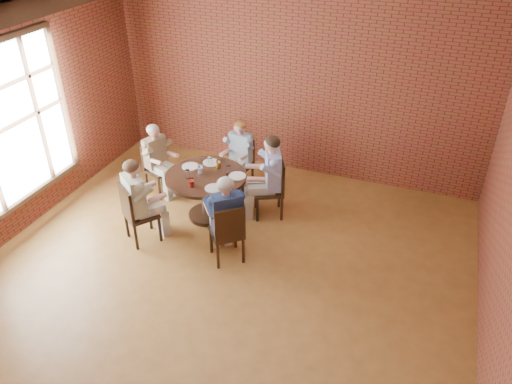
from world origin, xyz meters
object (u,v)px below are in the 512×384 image
(diner_b, at_px, (239,156))
(diner_e, at_px, (226,219))
(chair_b, at_px, (242,162))
(chair_c, at_px, (156,166))
(diner_a, at_px, (269,177))
(diner_c, at_px, (158,160))
(smartphone, at_px, (225,186))
(dining_table, at_px, (207,188))
(chair_a, at_px, (274,186))
(chair_d, at_px, (135,212))
(chair_e, at_px, (228,232))
(diner_d, at_px, (139,201))

(diner_b, height_order, diner_e, diner_e)
(chair_b, distance_m, chair_c, 1.44)
(diner_a, height_order, chair_c, diner_a)
(diner_e, bearing_deg, diner_a, -138.14)
(chair_b, relative_size, diner_c, 0.71)
(smartphone, bearing_deg, chair_b, 91.77)
(dining_table, distance_m, diner_c, 1.12)
(chair_a, relative_size, diner_a, 0.70)
(chair_a, height_order, chair_c, chair_a)
(chair_a, height_order, smartphone, chair_a)
(diner_c, distance_m, chair_d, 1.36)
(diner_e, bearing_deg, chair_b, -113.97)
(chair_c, height_order, smartphone, chair_c)
(chair_d, distance_m, chair_e, 1.43)
(diner_e, distance_m, smartphone, 0.72)
(chair_a, relative_size, chair_e, 1.02)
(chair_c, xyz_separation_m, chair_d, (0.44, -1.32, 0.02))
(diner_c, distance_m, chair_e, 2.20)
(dining_table, relative_size, diner_d, 0.93)
(chair_a, bearing_deg, smartphone, -66.35)
(diner_d, xyz_separation_m, smartphone, (1.03, 0.69, 0.09))
(diner_d, height_order, diner_e, diner_d)
(diner_a, bearing_deg, chair_d, -74.16)
(chair_a, bearing_deg, chair_c, -113.40)
(dining_table, bearing_deg, diner_d, -126.01)
(dining_table, relative_size, chair_b, 1.40)
(chair_b, relative_size, chair_c, 1.00)
(diner_a, height_order, chair_b, diner_a)
(dining_table, bearing_deg, smartphone, -23.98)
(chair_b, relative_size, smartphone, 5.87)
(diner_c, bearing_deg, diner_a, -69.78)
(chair_c, bearing_deg, chair_e, -105.33)
(chair_a, xyz_separation_m, chair_b, (-0.80, 0.60, -0.03))
(chair_d, bearing_deg, chair_e, -142.14)
(diner_d, bearing_deg, dining_table, -90.00)
(diner_a, distance_m, smartphone, 0.75)
(chair_c, bearing_deg, smartphone, -91.39)
(diner_e, bearing_deg, diner_c, -74.24)
(chair_a, relative_size, smartphone, 6.33)
(chair_a, height_order, diner_a, diner_a)
(dining_table, bearing_deg, chair_a, 25.06)
(diner_d, bearing_deg, chair_c, -32.42)
(chair_a, relative_size, diner_b, 0.77)
(diner_c, relative_size, smartphone, 8.24)
(chair_b, bearing_deg, smartphone, -70.11)
(diner_b, xyz_separation_m, diner_e, (0.55, -1.80, 0.04))
(dining_table, xyz_separation_m, diner_d, (-0.63, -0.87, 0.14))
(smartphone, bearing_deg, dining_table, 146.29)
(chair_d, bearing_deg, chair_a, -103.74)
(dining_table, xyz_separation_m, chair_e, (0.75, -0.89, -0.02))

